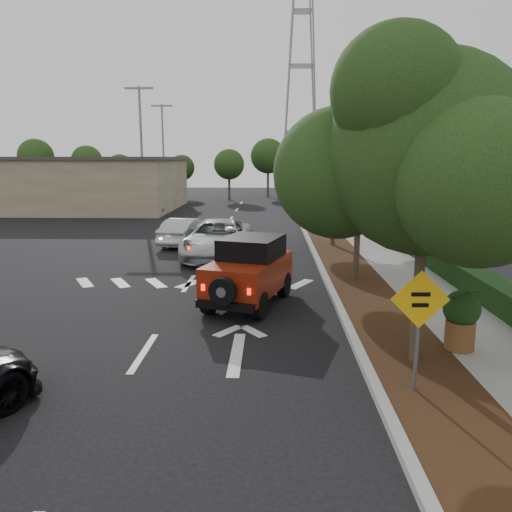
{
  "coord_description": "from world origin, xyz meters",
  "views": [
    {
      "loc": [
        2.7,
        -10.01,
        4.11
      ],
      "look_at": [
        2.32,
        3.0,
        1.54
      ],
      "focal_mm": 35.0,
      "sensor_mm": 36.0,
      "label": 1
    }
  ],
  "objects": [
    {
      "name": "ground",
      "position": [
        0.0,
        0.0,
        0.0
      ],
      "size": [
        120.0,
        120.0,
        0.0
      ],
      "primitive_type": "plane",
      "color": "black",
      "rests_on": "ground"
    },
    {
      "name": "curb",
      "position": [
        4.6,
        12.0,
        0.07
      ],
      "size": [
        0.2,
        70.0,
        0.15
      ],
      "primitive_type": "cube",
      "color": "#9E9B93",
      "rests_on": "ground"
    },
    {
      "name": "planting_strip",
      "position": [
        5.6,
        12.0,
        0.06
      ],
      "size": [
        1.8,
        70.0,
        0.12
      ],
      "primitive_type": "cube",
      "color": "black",
      "rests_on": "ground"
    },
    {
      "name": "sidewalk",
      "position": [
        7.5,
        12.0,
        0.06
      ],
      "size": [
        2.0,
        70.0,
        0.12
      ],
      "primitive_type": "cube",
      "color": "gray",
      "rests_on": "ground"
    },
    {
      "name": "hedge",
      "position": [
        8.9,
        12.0,
        0.4
      ],
      "size": [
        0.8,
        70.0,
        0.8
      ],
      "primitive_type": "cube",
      "color": "black",
      "rests_on": "ground"
    },
    {
      "name": "commercial_building",
      "position": [
        -16.0,
        30.0,
        2.0
      ],
      "size": [
        22.0,
        12.0,
        4.0
      ],
      "primitive_type": "cube",
      "color": "#7E7557",
      "rests_on": "ground"
    },
    {
      "name": "transmission_tower",
      "position": [
        6.0,
        48.0,
        0.0
      ],
      "size": [
        7.0,
        4.0,
        28.0
      ],
      "primitive_type": null,
      "color": "slate",
      "rests_on": "ground"
    },
    {
      "name": "street_tree_near",
      "position": [
        5.6,
        -0.5,
        0.0
      ],
      "size": [
        3.8,
        3.8,
        5.92
      ],
      "primitive_type": null,
      "color": "#183210",
      "rests_on": "ground"
    },
    {
      "name": "street_tree_mid",
      "position": [
        5.6,
        6.5,
        0.0
      ],
      "size": [
        3.2,
        3.2,
        5.32
      ],
      "primitive_type": null,
      "color": "#183210",
      "rests_on": "ground"
    },
    {
      "name": "street_tree_far",
      "position": [
        5.6,
        13.0,
        0.0
      ],
      "size": [
        3.4,
        3.4,
        5.62
      ],
      "primitive_type": null,
      "color": "#183210",
      "rests_on": "ground"
    },
    {
      "name": "light_pole_a",
      "position": [
        -6.5,
        26.0,
        0.0
      ],
      "size": [
        2.0,
        0.22,
        9.0
      ],
      "primitive_type": null,
      "color": "slate",
      "rests_on": "ground"
    },
    {
      "name": "light_pole_b",
      "position": [
        -7.5,
        38.0,
        0.0
      ],
      "size": [
        2.0,
        0.22,
        9.0
      ],
      "primitive_type": null,
      "color": "slate",
      "rests_on": "ground"
    },
    {
      "name": "red_jeep",
      "position": [
        2.15,
        3.84,
        0.97
      ],
      "size": [
        2.58,
        3.89,
        1.9
      ],
      "rotation": [
        0.0,
        0.0,
        -0.3
      ],
      "color": "black",
      "rests_on": "ground"
    },
    {
      "name": "silver_suv_ahead",
      "position": [
        0.53,
        10.46,
        0.78
      ],
      "size": [
        2.7,
        5.65,
        1.55
      ],
      "primitive_type": "imported",
      "rotation": [
        0.0,
        0.0,
        -0.02
      ],
      "color": "#B2B5BA",
      "rests_on": "ground"
    },
    {
      "name": "silver_sedan_oncoming",
      "position": [
        -1.37,
        13.46,
        0.65
      ],
      "size": [
        2.08,
        4.11,
        1.29
      ],
      "primitive_type": "imported",
      "rotation": [
        0.0,
        0.0,
        2.95
      ],
      "color": "#B3B6BC",
      "rests_on": "ground"
    },
    {
      "name": "parked_suv",
      "position": [
        -7.31,
        25.47,
        0.8
      ],
      "size": [
        5.06,
        3.1,
        1.61
      ],
      "primitive_type": "imported",
      "rotation": [
        0.0,
        0.0,
        1.3
      ],
      "color": "#A3A4AA",
      "rests_on": "ground"
    },
    {
      "name": "speed_hump_sign",
      "position": [
        5.25,
        -1.8,
        1.49
      ],
      "size": [
        1.01,
        0.09,
        2.15
      ],
      "rotation": [
        0.0,
        0.0,
        0.01
      ],
      "color": "slate",
      "rests_on": "ground"
    },
    {
      "name": "terracotta_planter",
      "position": [
        6.72,
        0.12,
        0.9
      ],
      "size": [
        0.76,
        0.76,
        1.33
      ],
      "rotation": [
        0.0,
        0.0,
        0.07
      ],
      "color": "brown",
      "rests_on": "ground"
    }
  ]
}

